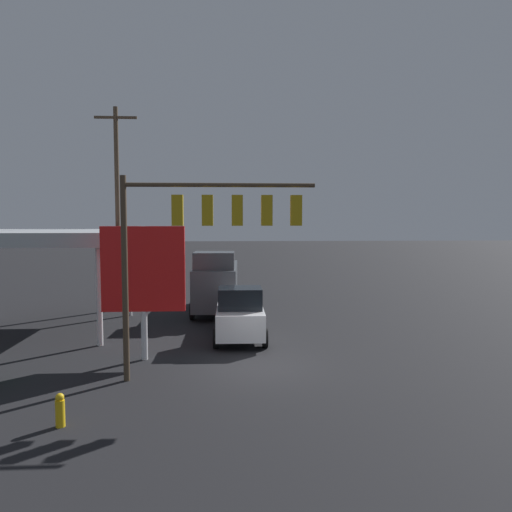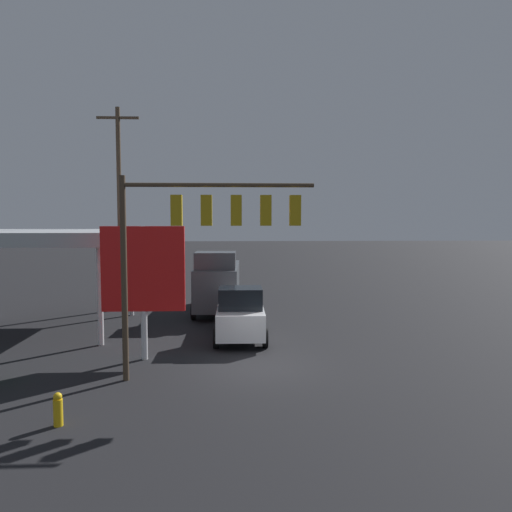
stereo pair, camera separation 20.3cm
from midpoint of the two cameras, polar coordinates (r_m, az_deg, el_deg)
ground_plane at (r=18.39m, az=0.06°, el=-12.57°), size 200.00×200.00×0.00m
traffic_signal_assembly at (r=16.37m, az=-6.01°, el=3.54°), size 6.30×0.43×6.72m
utility_pole at (r=30.01m, az=-15.74°, el=5.67°), size 2.40×0.26×11.68m
gas_station_canopy at (r=25.95m, az=-23.91°, el=1.87°), size 8.51×7.76×4.76m
price_sign at (r=19.15m, az=-13.06°, el=-1.74°), size 3.10×0.27×5.06m
pickup_parked at (r=22.23m, az=-2.13°, el=-6.66°), size 2.31×5.22×2.40m
delivery_truck at (r=28.41m, az=-4.77°, el=-3.08°), size 2.74×6.87×3.58m
fire_hydrant at (r=14.32m, az=-21.88°, el=-16.03°), size 0.24×0.24×0.88m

